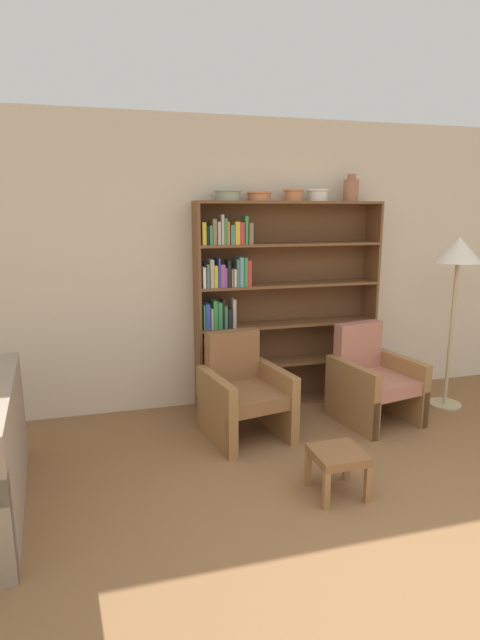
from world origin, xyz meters
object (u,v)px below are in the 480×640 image
armchair_leather (244,393)px  floor_lamp (458,259)px  bowl_stoneware (293,194)px  bowl_brass (318,194)px  bookshelf (269,308)px  armchair_cushioned (372,380)px  bowl_terracotta (259,196)px  bowl_sage (228,195)px  vase_tall (351,190)px  footstool (338,459)px

armchair_leather → floor_lamp: (2.12, 0.10, 1.08)m
bowl_stoneware → bowl_brass: size_ratio=0.92×
bookshelf → armchair_cushioned: bearing=-38.6°
bowl_terracotta → armchair_cushioned: size_ratio=0.27×
armchair_leather → bowl_sage: bearing=-103.2°
bowl_sage → floor_lamp: 2.23m
bowl_terracotta → bowl_brass: bearing=0.0°
bowl_sage → bowl_brass: size_ratio=1.18×
bowl_terracotta → armchair_leather: size_ratio=0.27×
bookshelf → bowl_sage: bowl_sage is taller
bookshelf → bowl_brass: bowl_brass is taller
bowl_terracotta → vase_tall: (0.93, 0.00, 0.06)m
bowl_terracotta → vase_tall: 0.93m
floor_lamp → bowl_terracotta: bearing=163.7°
bookshelf → bowl_sage: bearing=-178.2°
armchair_cushioned → floor_lamp: floor_lamp is taller
bowl_terracotta → vase_tall: size_ratio=0.91×
armchair_cushioned → bowl_stoneware: bearing=-58.5°
bookshelf → bowl_terracotta: size_ratio=8.52×
bowl_sage → vase_tall: (1.22, 0.00, 0.06)m
bookshelf → vase_tall: vase_tall is taller
armchair_cushioned → footstool: bearing=39.9°
vase_tall → bowl_sage: bearing=180.0°
vase_tall → footstool: (-0.89, -1.69, -1.84)m
bowl_brass → vase_tall: 0.35m
vase_tall → armchair_cushioned: 1.83m
bowl_stoneware → vase_tall: 0.59m
bookshelf → armchair_cushioned: 1.18m
armchair_leather → vase_tall: bearing=-164.1°
armchair_cushioned → bookshelf: bearing=-49.5°
armchair_cushioned → footstool: armchair_cushioned is taller
armchair_cushioned → floor_lamp: size_ratio=0.52×
bowl_stoneware → bowl_brass: bearing=0.0°
vase_tall → armchair_leather: 2.22m
footstool → vase_tall: bearing=62.2°
bowl_terracotta → footstool: size_ratio=0.69×
floor_lamp → bowl_stoneware: bearing=160.3°
armchair_leather → armchair_cushioned: bearing=169.4°
armchair_leather → floor_lamp: floor_lamp is taller
bookshelf → armchair_leather: 0.97m
bookshelf → floor_lamp: size_ratio=1.19×
bowl_sage → bowl_stoneware: bearing=0.0°
vase_tall → armchair_cushioned: size_ratio=0.29×
bowl_sage → bowl_terracotta: bowl_sage is taller
vase_tall → armchair_leather: size_ratio=0.29×
bowl_stoneware → footstool: bowl_stoneware is taller
bowl_brass → vase_tall: size_ratio=0.81×
bowl_sage → armchair_leather: 1.78m
bowl_terracotta → armchair_cushioned: 1.99m
footstool → bowl_sage: bearing=101.0°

